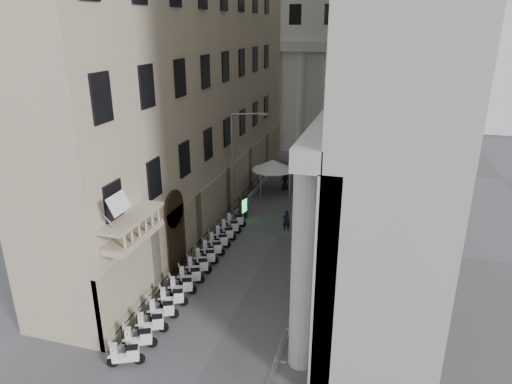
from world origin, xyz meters
TOP-DOWN VIEW (x-y plane):
  - far_building at (0.00, 48.00)m, footprint 22.00×10.00m
  - iron_fence at (-4.30, 18.00)m, footprint 0.30×28.00m
  - blue_awning at (4.15, 26.00)m, footprint 1.60×3.00m
  - flag at (-4.00, 5.00)m, footprint 1.00×1.40m
  - scooter_0 at (-3.53, 3.53)m, footprint 1.51×1.10m
  - scooter_1 at (-3.53, 4.76)m, footprint 1.51×1.10m
  - scooter_2 at (-3.53, 5.99)m, footprint 1.51×1.10m
  - scooter_3 at (-3.53, 7.22)m, footprint 1.51×1.10m
  - scooter_4 at (-3.53, 8.45)m, footprint 1.51×1.10m
  - scooter_5 at (-3.53, 9.68)m, footprint 1.51×1.10m
  - scooter_6 at (-3.53, 10.91)m, footprint 1.51×1.10m
  - scooter_7 at (-3.53, 12.14)m, footprint 1.51×1.10m
  - scooter_8 at (-3.53, 13.37)m, footprint 1.51×1.10m
  - scooter_9 at (-3.53, 14.60)m, footprint 1.51×1.10m
  - scooter_10 at (-3.53, 15.83)m, footprint 1.51×1.10m
  - scooter_11 at (-3.53, 17.06)m, footprint 1.51×1.10m
  - scooter_12 at (-3.53, 18.29)m, footprint 1.51×1.10m
  - scooter_13 at (-3.53, 19.52)m, footprint 1.51×1.10m
  - barrier_0 at (3.30, 4.47)m, footprint 0.60×2.40m
  - barrier_1 at (3.30, 6.97)m, footprint 0.60×2.40m
  - barrier_2 at (3.30, 9.47)m, footprint 0.60×2.40m
  - barrier_3 at (3.30, 11.97)m, footprint 0.60×2.40m
  - barrier_4 at (3.30, 14.47)m, footprint 0.60×2.40m
  - barrier_5 at (3.30, 16.97)m, footprint 0.60×2.40m
  - barrier_6 at (3.30, 19.47)m, footprint 0.60×2.40m
  - barrier_7 at (3.30, 21.97)m, footprint 0.60×2.40m
  - barrier_8 at (3.30, 24.47)m, footprint 0.60×2.40m
  - barrier_9 at (3.30, 26.97)m, footprint 0.60×2.40m
  - security_tent at (-2.07, 27.84)m, footprint 3.88×3.88m
  - street_lamp at (-3.87, 21.13)m, footprint 2.66×1.26m
  - info_kiosk at (-3.46, 21.29)m, footprint 0.48×0.96m
  - pedestrian_a at (0.40, 20.16)m, footprint 0.70×0.59m
  - pedestrian_b at (3.00, 31.97)m, footprint 0.77×0.60m
  - pedestrian_c at (-1.74, 29.11)m, footprint 1.03×0.90m

SIDE VIEW (x-z plane):
  - iron_fence at x=-4.30m, z-range -0.70..0.70m
  - blue_awning at x=4.15m, z-range -1.50..1.50m
  - flag at x=-4.00m, z-range -4.10..4.10m
  - scooter_0 at x=-3.53m, z-range -0.75..0.75m
  - scooter_1 at x=-3.53m, z-range -0.75..0.75m
  - scooter_2 at x=-3.53m, z-range -0.75..0.75m
  - scooter_3 at x=-3.53m, z-range -0.75..0.75m
  - scooter_4 at x=-3.53m, z-range -0.75..0.75m
  - scooter_5 at x=-3.53m, z-range -0.75..0.75m
  - scooter_6 at x=-3.53m, z-range -0.75..0.75m
  - scooter_7 at x=-3.53m, z-range -0.75..0.75m
  - scooter_8 at x=-3.53m, z-range -0.75..0.75m
  - scooter_9 at x=-3.53m, z-range -0.75..0.75m
  - scooter_10 at x=-3.53m, z-range -0.75..0.75m
  - scooter_11 at x=-3.53m, z-range -0.75..0.75m
  - scooter_12 at x=-3.53m, z-range -0.75..0.75m
  - scooter_13 at x=-3.53m, z-range -0.75..0.75m
  - barrier_0 at x=3.30m, z-range -0.55..0.55m
  - barrier_1 at x=3.30m, z-range -0.55..0.55m
  - barrier_2 at x=3.30m, z-range -0.55..0.55m
  - barrier_3 at x=3.30m, z-range -0.55..0.55m
  - barrier_4 at x=3.30m, z-range -0.55..0.55m
  - barrier_5 at x=3.30m, z-range -0.55..0.55m
  - barrier_6 at x=3.30m, z-range -0.55..0.55m
  - barrier_7 at x=3.30m, z-range -0.55..0.55m
  - barrier_8 at x=3.30m, z-range -0.55..0.55m
  - barrier_9 at x=3.30m, z-range -0.55..0.55m
  - pedestrian_b at x=3.00m, z-range 0.00..1.55m
  - pedestrian_a at x=0.40m, z-range 0.00..1.63m
  - pedestrian_c at x=-1.74m, z-range 0.00..1.78m
  - info_kiosk at x=-3.46m, z-range 0.01..1.95m
  - security_tent at x=-2.07m, z-range 1.06..4.21m
  - street_lamp at x=-3.87m, z-range 0.86..9.55m
  - far_building at x=0.00m, z-range 0.00..30.00m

